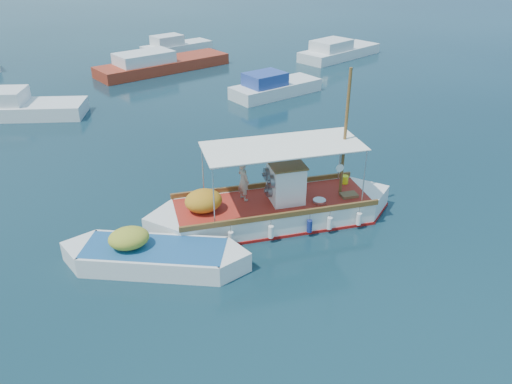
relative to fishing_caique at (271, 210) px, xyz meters
name	(u,v)px	position (x,y,z in m)	size (l,w,h in m)	color
ground	(284,227)	(0.30, -0.54, -0.50)	(160.00, 160.00, 0.00)	black
fishing_caique	(271,210)	(0.00, 0.00, 0.00)	(9.45, 3.11, 5.78)	white
dinghy	(153,257)	(-4.58, -1.31, -0.18)	(5.70, 3.50, 1.53)	white
bg_boat_nw	(17,108)	(-9.73, 15.85, -0.01)	(7.57, 4.23, 1.80)	silver
bg_boat_n	(160,65)	(-0.18, 23.48, -0.01)	(10.67, 6.12, 1.80)	#9C2E1A
bg_boat_ne	(274,88)	(5.77, 14.77, -0.01)	(6.50, 3.98, 1.80)	silver
bg_boat_e	(338,52)	(14.68, 22.92, -0.01)	(8.25, 5.60, 1.80)	silver
bg_boat_far_n	(175,47)	(2.14, 29.24, -0.01)	(6.48, 4.06, 1.80)	silver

